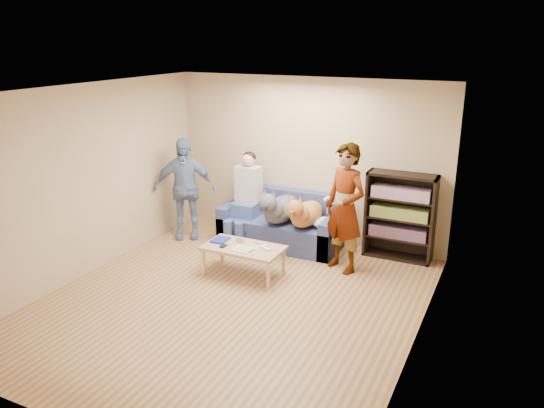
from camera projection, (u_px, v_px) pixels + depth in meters
The scene contains 27 objects.
ground at pixel (231, 302), 6.64m from camera, with size 5.00×5.00×0.00m, color #90603D.
ceiling at pixel (225, 92), 5.84m from camera, with size 5.00×5.00×0.00m, color white.
wall_back at pixel (307, 160), 8.39m from camera, with size 4.50×4.50×0.00m, color tan.
wall_front at pixel (65, 292), 4.09m from camera, with size 4.50×4.50×0.00m, color tan.
wall_left at pixel (84, 182), 7.17m from camera, with size 5.00×5.00×0.00m, color tan.
wall_right at pixel (422, 233), 5.31m from camera, with size 5.00×5.00×0.00m, color tan.
blanket at pixel (326, 223), 7.95m from camera, with size 0.44×0.37×0.15m, color silver.
person_standing_right at pixel (345, 208), 7.31m from camera, with size 0.67×0.44×1.82m, color gray.
person_standing_left at pixel (184, 189), 8.54m from camera, with size 0.98×0.41×1.66m, color #6C7EAD.
held_controller at pixel (327, 199), 7.17m from camera, with size 0.04×0.12×0.03m, color white.
notebook_blue at pixel (220, 240), 7.49m from camera, with size 0.20×0.26×0.03m, color #1B2198.
papers at pixel (243, 249), 7.18m from camera, with size 0.26×0.20×0.01m, color white.
magazine at pixel (246, 248), 7.18m from camera, with size 0.22×0.17×0.01m, color beige.
camera_silver at pixel (240, 241), 7.43m from camera, with size 0.11×0.06×0.05m, color #AFAFB3.
controller_a at pixel (265, 246), 7.25m from camera, with size 0.04×0.13×0.03m, color white.
controller_b at pixel (267, 249), 7.15m from camera, with size 0.09×0.06×0.03m, color silver.
headphone_cup_a at pixel (256, 249), 7.18m from camera, with size 0.07×0.07×0.02m, color white.
headphone_cup_b at pixel (258, 247), 7.25m from camera, with size 0.07×0.07×0.02m, color silver.
pen_orange at pixel (236, 250), 7.15m from camera, with size 0.01×0.01×0.14m, color #F2A522.
pen_black at pixel (257, 243), 7.39m from camera, with size 0.01×0.01×0.14m, color black.
wallet at pixel (223, 246), 7.28m from camera, with size 0.07×0.12×0.01m, color black.
sofa at pixel (282, 226), 8.45m from camera, with size 1.90×0.85×0.82m.
person_seated at pixel (246, 194), 8.43m from camera, with size 0.40×0.73×1.47m.
dog_gray at pixel (280, 208), 8.14m from camera, with size 0.44×1.26×0.64m.
dog_tan at pixel (305, 213), 7.97m from camera, with size 0.40×1.16×0.59m.
coffee_table at pixel (243, 250), 7.30m from camera, with size 1.10×0.60×0.42m.
bookshelf at pixel (400, 214), 7.79m from camera, with size 1.00×0.34×1.30m.
Camera 1 is at (3.04, -5.13, 3.20)m, focal length 35.00 mm.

